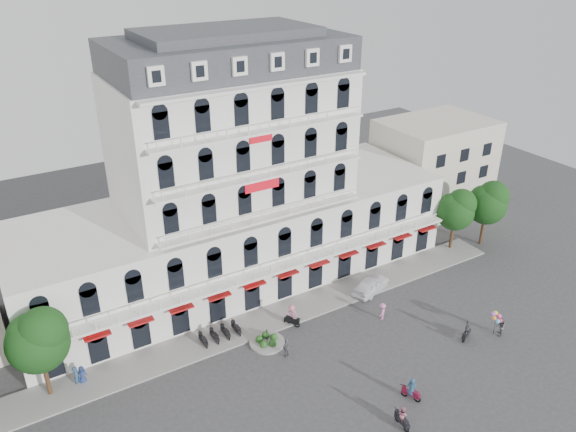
{
  "coord_description": "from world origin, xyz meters",
  "views": [
    {
      "loc": [
        -22.18,
        -29.49,
        33.03
      ],
      "look_at": [
        1.62,
        10.0,
        10.04
      ],
      "focal_mm": 35.0,
      "sensor_mm": 36.0,
      "label": 1
    }
  ],
  "objects_px": {
    "rider_east": "(412,389)",
    "rider_center": "(292,315)",
    "parked_car": "(371,285)",
    "balloon_vendor": "(499,324)",
    "rider_southwest": "(403,417)",
    "rider_northeast": "(467,330)"
  },
  "relations": [
    {
      "from": "parked_car",
      "to": "rider_southwest",
      "type": "xyz_separation_m",
      "value": [
        -9.31,
        -15.37,
        0.12
      ]
    },
    {
      "from": "rider_southwest",
      "to": "rider_northeast",
      "type": "bearing_deg",
      "value": -63.72
    },
    {
      "from": "rider_east",
      "to": "rider_center",
      "type": "xyz_separation_m",
      "value": [
        -3.2,
        12.94,
        0.23
      ]
    },
    {
      "from": "balloon_vendor",
      "to": "rider_northeast",
      "type": "bearing_deg",
      "value": 159.38
    },
    {
      "from": "parked_car",
      "to": "rider_southwest",
      "type": "distance_m",
      "value": 17.97
    },
    {
      "from": "rider_east",
      "to": "rider_center",
      "type": "distance_m",
      "value": 13.33
    },
    {
      "from": "parked_car",
      "to": "balloon_vendor",
      "type": "bearing_deg",
      "value": -173.61
    },
    {
      "from": "rider_east",
      "to": "balloon_vendor",
      "type": "height_order",
      "value": "balloon_vendor"
    },
    {
      "from": "rider_southwest",
      "to": "balloon_vendor",
      "type": "relative_size",
      "value": 0.79
    },
    {
      "from": "parked_car",
      "to": "rider_east",
      "type": "distance_m",
      "value": 15.22
    },
    {
      "from": "rider_southwest",
      "to": "balloon_vendor",
      "type": "distance_m",
      "value": 15.29
    },
    {
      "from": "parked_car",
      "to": "rider_northeast",
      "type": "height_order",
      "value": "rider_northeast"
    },
    {
      "from": "parked_car",
      "to": "rider_center",
      "type": "relative_size",
      "value": 2.08
    },
    {
      "from": "parked_car",
      "to": "rider_east",
      "type": "bearing_deg",
      "value": 134.49
    },
    {
      "from": "rider_east",
      "to": "rider_center",
      "type": "relative_size",
      "value": 0.89
    },
    {
      "from": "parked_car",
      "to": "rider_northeast",
      "type": "bearing_deg",
      "value": 174.87
    },
    {
      "from": "rider_southwest",
      "to": "rider_center",
      "type": "relative_size",
      "value": 0.83
    },
    {
      "from": "rider_east",
      "to": "balloon_vendor",
      "type": "distance_m",
      "value": 12.49
    },
    {
      "from": "parked_car",
      "to": "rider_northeast",
      "type": "relative_size",
      "value": 2.26
    },
    {
      "from": "rider_east",
      "to": "rider_northeast",
      "type": "distance_m",
      "value": 9.88
    },
    {
      "from": "rider_east",
      "to": "balloon_vendor",
      "type": "relative_size",
      "value": 0.84
    },
    {
      "from": "parked_car",
      "to": "rider_center",
      "type": "bearing_deg",
      "value": 74.91
    }
  ]
}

